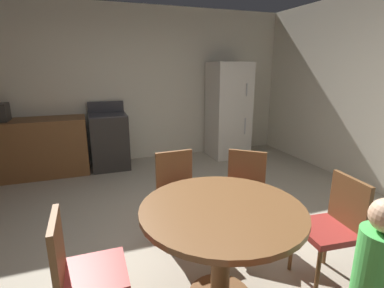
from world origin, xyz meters
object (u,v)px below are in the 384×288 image
at_px(dining_table, 222,228).
at_px(chair_north, 178,190).
at_px(chair_west, 81,270).
at_px(chair_east, 334,223).
at_px(chair_northeast, 244,189).
at_px(refrigerator, 228,110).
at_px(oven_range, 109,141).

xyz_separation_m(dining_table, chair_north, (-0.03, 0.93, -0.10)).
bearing_deg(chair_west, dining_table, 0.00).
height_order(dining_table, chair_east, chair_east).
bearing_deg(chair_west, chair_northeast, 25.34).
height_order(refrigerator, chair_east, refrigerator).
height_order(oven_range, chair_east, oven_range).
bearing_deg(refrigerator, chair_west, -128.73).
relative_size(oven_range, chair_west, 1.26).
bearing_deg(chair_northeast, refrigerator, -163.73).
bearing_deg(oven_range, chair_northeast, -67.19).
distance_m(oven_range, chair_east, 3.70).
height_order(oven_range, chair_west, oven_range).
xyz_separation_m(refrigerator, chair_north, (-1.72, -2.34, -0.38)).
xyz_separation_m(refrigerator, dining_table, (-1.69, -3.27, -0.28)).
distance_m(oven_range, chair_northeast, 2.82).
bearing_deg(chair_north, chair_west, -46.05).
bearing_deg(dining_table, refrigerator, 62.69).
distance_m(oven_range, dining_table, 3.36).
distance_m(chair_northeast, chair_west, 1.68).
height_order(dining_table, chair_west, chair_west).
distance_m(refrigerator, dining_table, 3.69).
bearing_deg(chair_west, refrigerator, 51.46).
relative_size(chair_east, chair_north, 1.00).
xyz_separation_m(chair_east, chair_north, (-0.96, 1.02, 0.00)).
relative_size(chair_east, chair_northeast, 1.00).
relative_size(chair_northeast, chair_west, 1.00).
bearing_deg(chair_east, dining_table, 0.00).
relative_size(chair_west, chair_north, 1.00).
height_order(chair_east, chair_northeast, same).
distance_m(oven_range, chair_west, 3.34).
bearing_deg(dining_table, chair_east, -5.87).
distance_m(dining_table, chair_east, 0.93).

